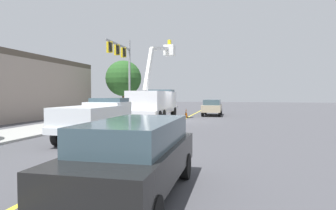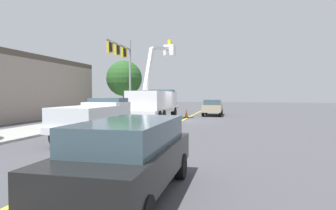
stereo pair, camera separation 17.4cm
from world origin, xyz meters
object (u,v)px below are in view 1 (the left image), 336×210
passing_minivan (212,106)px  traffic_signal_mast (123,62)px  traffic_cone_leading (107,141)px  trailing_sedan (135,153)px  traffic_cone_mid_front (186,113)px  service_pickup_truck (97,118)px  utility_bucket_truck (155,102)px

passing_minivan → traffic_signal_mast: bearing=112.1°
traffic_cone_leading → trailing_sedan: bearing=-147.7°
traffic_cone_mid_front → traffic_signal_mast: traffic_signal_mast is taller
service_pickup_truck → trailing_sedan: 8.32m
passing_minivan → traffic_cone_mid_front: (-3.37, 2.21, -0.54)m
trailing_sedan → traffic_signal_mast: size_ratio=0.60×
service_pickup_truck → passing_minivan: (17.94, -4.04, -0.15)m
trailing_sedan → utility_bucket_truck: bearing=15.1°
traffic_signal_mast → passing_minivan: bearing=-67.9°
passing_minivan → traffic_signal_mast: (-3.52, 8.65, 4.55)m
passing_minivan → trailing_sedan: 24.90m
service_pickup_truck → trailing_sedan: service_pickup_truck is taller
traffic_cone_mid_front → traffic_signal_mast: size_ratio=0.11×
traffic_cone_leading → traffic_cone_mid_front: (17.09, -0.07, 0.02)m
trailing_sedan → traffic_cone_leading: size_ratio=5.82×
utility_bucket_truck → passing_minivan: size_ratio=1.71×
utility_bucket_truck → traffic_signal_mast: 6.97m
passing_minivan → traffic_cone_leading: passing_minivan is taller
utility_bucket_truck → service_pickup_truck: 10.71m
traffic_cone_mid_front → traffic_signal_mast: bearing=91.4°
utility_bucket_truck → traffic_cone_mid_front: 4.54m
traffic_signal_mast → traffic_cone_mid_front: bearing=-88.6°
service_pickup_truck → traffic_cone_mid_front: 14.70m
service_pickup_truck → trailing_sedan: bearing=-146.7°
trailing_sedan → traffic_signal_mast: (21.37, 9.17, 4.55)m
traffic_cone_leading → passing_minivan: bearing=-6.4°
traffic_cone_mid_front → passing_minivan: bearing=-33.3°
service_pickup_truck → trailing_sedan: size_ratio=1.17×
traffic_cone_mid_front → trailing_sedan: bearing=-172.8°
traffic_cone_leading → traffic_signal_mast: size_ratio=0.10×
service_pickup_truck → passing_minivan: 18.39m
trailing_sedan → traffic_cone_mid_front: trailing_sedan is taller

